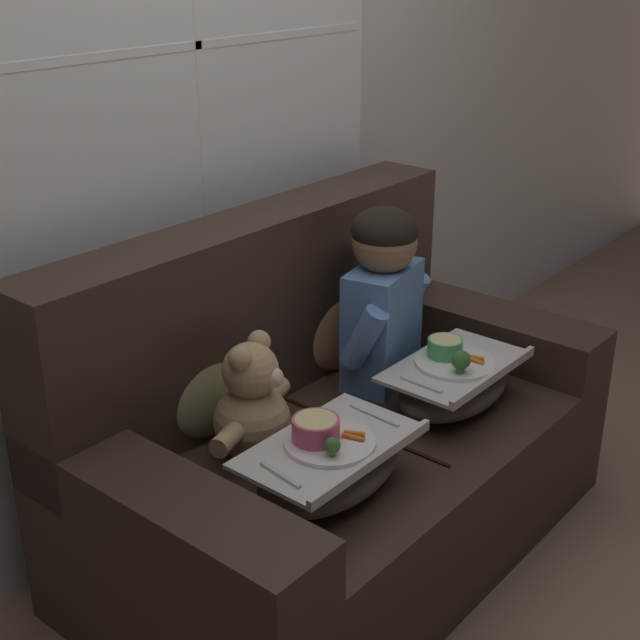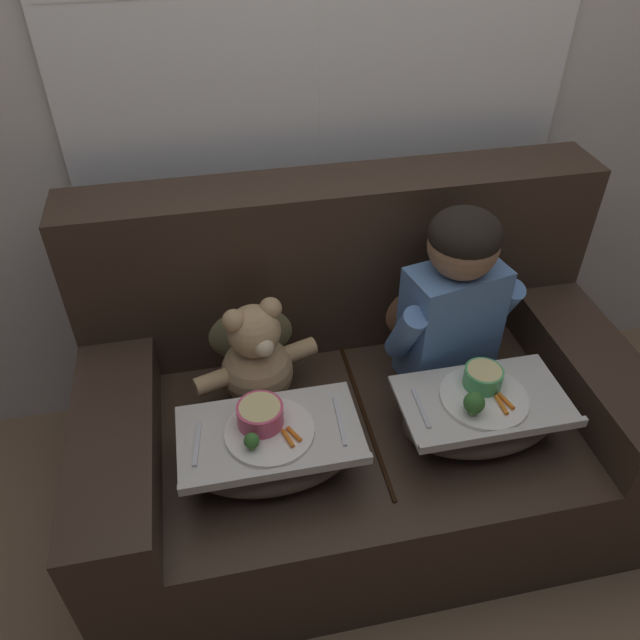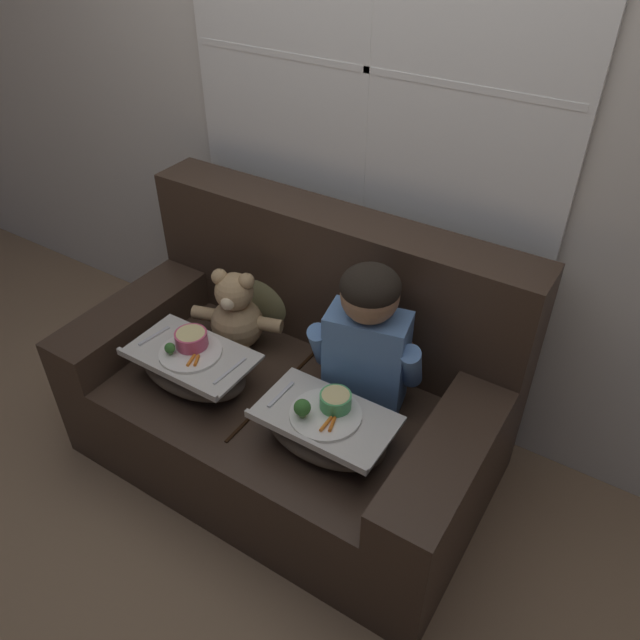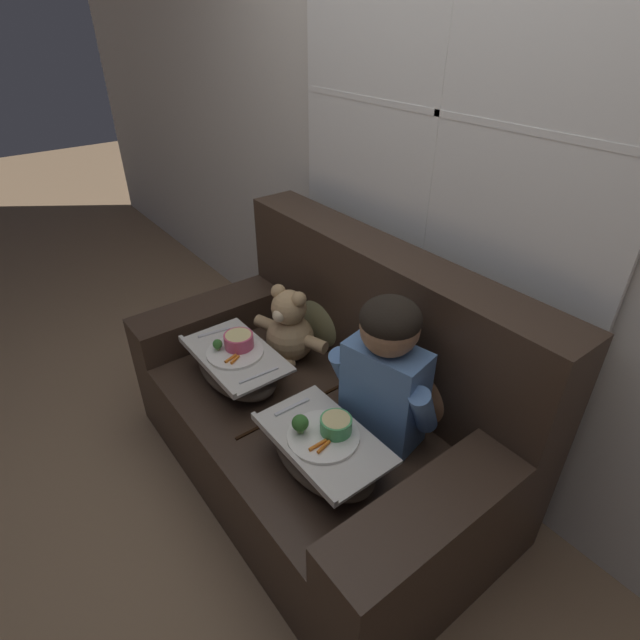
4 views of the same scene
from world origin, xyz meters
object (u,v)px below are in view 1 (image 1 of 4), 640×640
at_px(throw_pillow_behind_child, 335,316).
at_px(lap_tray_teddy, 329,465).
at_px(couch, 325,440).
at_px(teddy_bear, 253,408).
at_px(throw_pillow_behind_teddy, 203,379).
at_px(lap_tray_child, 454,383).
at_px(child_figure, 383,289).

distance_m(throw_pillow_behind_child, lap_tray_teddy, 0.77).
xyz_separation_m(couch, teddy_bear, (-0.30, 0.01, 0.24)).
xyz_separation_m(throw_pillow_behind_teddy, lap_tray_child, (0.60, -0.47, -0.09)).
bearing_deg(lap_tray_child, teddy_bear, 155.62).
height_order(throw_pillow_behind_teddy, lap_tray_teddy, throw_pillow_behind_teddy).
xyz_separation_m(child_figure, teddy_bear, (-0.60, -0.00, -0.17)).
relative_size(throw_pillow_behind_child, child_figure, 0.66).
bearing_deg(couch, teddy_bear, 178.09).
height_order(couch, throw_pillow_behind_child, couch).
height_order(throw_pillow_behind_teddy, lap_tray_child, throw_pillow_behind_teddy).
bearing_deg(teddy_bear, couch, -1.91).
distance_m(throw_pillow_behind_child, teddy_bear, 0.63).
relative_size(couch, teddy_bear, 4.27).
relative_size(couch, child_figure, 2.82).
bearing_deg(throw_pillow_behind_teddy, lap_tray_child, -38.01).
height_order(throw_pillow_behind_teddy, child_figure, child_figure).
relative_size(lap_tray_child, lap_tray_teddy, 0.97).
height_order(lap_tray_child, lap_tray_teddy, lap_tray_child).
xyz_separation_m(couch, lap_tray_child, (0.30, -0.26, 0.16)).
relative_size(throw_pillow_behind_child, lap_tray_teddy, 0.79).
bearing_deg(teddy_bear, throw_pillow_behind_teddy, 90.42).
xyz_separation_m(throw_pillow_behind_teddy, lap_tray_teddy, (-0.00, -0.47, -0.09)).
height_order(throw_pillow_behind_child, lap_tray_teddy, throw_pillow_behind_child).
distance_m(throw_pillow_behind_child, lap_tray_child, 0.48).
distance_m(throw_pillow_behind_teddy, lap_tray_child, 0.77).
distance_m(teddy_bear, lap_tray_child, 0.66).
bearing_deg(teddy_bear, lap_tray_teddy, -90.53).
bearing_deg(child_figure, lap_tray_teddy, -155.45).
distance_m(throw_pillow_behind_child, throw_pillow_behind_teddy, 0.60).
height_order(couch, child_figure, child_figure).
bearing_deg(throw_pillow_behind_child, child_figure, -89.94).
distance_m(couch, lap_tray_child, 0.43).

